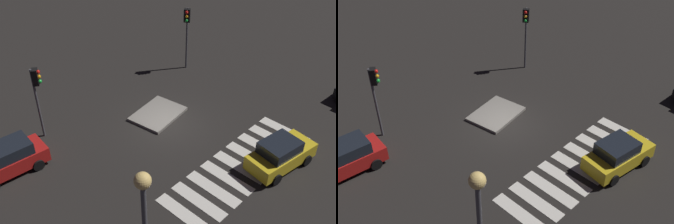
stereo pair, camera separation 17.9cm
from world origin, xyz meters
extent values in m
plane|color=black|center=(0.00, 0.00, 0.00)|extent=(80.00, 80.00, 0.00)
cube|color=gray|center=(0.31, 1.21, 0.09)|extent=(3.59, 2.91, 0.18)
cube|color=gold|center=(1.62, -6.96, 0.69)|extent=(4.22, 2.33, 0.82)
cube|color=black|center=(1.38, -6.93, 1.43)|extent=(2.27, 1.86, 0.66)
cylinder|color=black|center=(2.98, -6.33, 0.32)|extent=(0.67, 0.33, 0.64)
cylinder|color=black|center=(2.71, -7.99, 0.32)|extent=(0.67, 0.33, 0.64)
cylinder|color=black|center=(0.54, -5.94, 0.32)|extent=(0.67, 0.33, 0.64)
cylinder|color=black|center=(0.27, -7.60, 0.32)|extent=(0.67, 0.33, 0.64)
sphere|color=#F2EABF|center=(3.63, -6.81, 0.69)|extent=(0.21, 0.21, 0.21)
sphere|color=#F2EABF|center=(3.48, -7.74, 0.69)|extent=(0.21, 0.21, 0.21)
cube|color=red|center=(-8.91, 3.24, 0.69)|extent=(4.17, 2.13, 0.82)
cube|color=black|center=(-8.67, 3.21, 1.44)|extent=(2.20, 1.77, 0.66)
cylinder|color=black|center=(-7.76, 2.27, 0.32)|extent=(0.67, 0.30, 0.65)
cylinder|color=black|center=(-7.59, 3.95, 0.32)|extent=(0.67, 0.30, 0.65)
cylinder|color=#47474C|center=(-5.95, 4.62, 2.29)|extent=(0.14, 0.14, 4.58)
cube|color=black|center=(-5.81, 4.51, 4.10)|extent=(0.52, 0.54, 0.96)
sphere|color=red|center=(-5.65, 4.39, 4.40)|extent=(0.22, 0.22, 0.22)
sphere|color=orange|center=(-5.65, 4.39, 4.10)|extent=(0.22, 0.22, 0.22)
sphere|color=green|center=(-5.65, 4.39, 3.80)|extent=(0.22, 0.22, 0.22)
cylinder|color=#47474C|center=(6.24, 4.12, 2.38)|extent=(0.14, 0.14, 4.76)
cube|color=black|center=(6.09, 4.02, 4.28)|extent=(0.51, 0.54, 0.96)
sphere|color=red|center=(5.92, 3.91, 4.58)|extent=(0.22, 0.22, 0.22)
sphere|color=orange|center=(5.92, 3.91, 4.28)|extent=(0.22, 0.22, 0.22)
sphere|color=green|center=(5.92, 3.91, 3.98)|extent=(0.22, 0.22, 0.22)
sphere|color=#F9D172|center=(-8.93, -7.59, 6.81)|extent=(0.56, 0.56, 0.56)
cube|color=silver|center=(-4.60, -5.49, 0.01)|extent=(0.70, 3.20, 0.02)
cube|color=silver|center=(-3.45, -5.49, 0.01)|extent=(0.70, 3.20, 0.02)
cube|color=silver|center=(-2.30, -5.49, 0.01)|extent=(0.70, 3.20, 0.02)
cube|color=silver|center=(-1.15, -5.49, 0.01)|extent=(0.70, 3.20, 0.02)
cube|color=silver|center=(0.00, -5.49, 0.01)|extent=(0.70, 3.20, 0.02)
cube|color=silver|center=(1.15, -5.49, 0.01)|extent=(0.70, 3.20, 0.02)
cube|color=silver|center=(2.30, -5.49, 0.01)|extent=(0.70, 3.20, 0.02)
cube|color=silver|center=(3.45, -5.49, 0.01)|extent=(0.70, 3.20, 0.02)
cube|color=silver|center=(4.60, -5.49, 0.01)|extent=(0.70, 3.20, 0.02)
camera|label=1|loc=(-14.80, -14.34, 15.69)|focal=44.30mm
camera|label=2|loc=(-14.68, -14.46, 15.69)|focal=44.30mm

